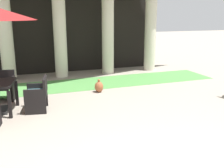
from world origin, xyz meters
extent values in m
cylinder|color=beige|center=(-1.86, 7.94, 1.53)|extent=(0.47, 0.47, 3.07)
cylinder|color=beige|center=(0.00, 7.94, 1.53)|extent=(0.47, 0.47, 3.07)
cylinder|color=beige|center=(1.86, 7.94, 1.53)|extent=(0.47, 0.47, 3.07)
cylinder|color=beige|center=(3.72, 7.94, 1.53)|extent=(0.47, 0.47, 3.07)
cube|color=black|center=(0.00, 8.84, 1.53)|extent=(8.03, 0.16, 3.07)
cube|color=#519347|center=(0.00, 6.54, 0.00)|extent=(10.43, 1.67, 0.01)
cube|color=black|center=(-1.80, 4.12, 0.32)|extent=(0.08, 0.08, 0.65)
cube|color=black|center=(-1.64, 4.98, 0.32)|extent=(0.08, 0.08, 0.65)
cube|color=black|center=(-1.97, 5.59, 0.40)|extent=(0.64, 0.60, 0.07)
cube|color=teal|center=(-1.97, 5.59, 0.46)|extent=(0.59, 0.55, 0.05)
cube|color=black|center=(-1.93, 5.82, 0.62)|extent=(0.56, 0.16, 0.37)
cube|color=black|center=(-1.72, 5.55, 0.32)|extent=(0.15, 0.51, 0.64)
cube|color=black|center=(-1.77, 5.32, 0.18)|extent=(0.07, 0.07, 0.36)
cube|color=black|center=(-1.69, 5.77, 0.18)|extent=(0.07, 0.07, 0.36)
cube|color=black|center=(-1.19, 4.45, 0.40)|extent=(0.60, 0.70, 0.07)
cube|color=teal|center=(-1.19, 4.45, 0.46)|extent=(0.55, 0.64, 0.05)
cube|color=black|center=(-0.96, 4.41, 0.63)|extent=(0.17, 0.62, 0.40)
cube|color=black|center=(-1.24, 4.17, 0.31)|extent=(0.50, 0.15, 0.61)
cube|color=black|center=(-1.14, 4.74, 0.31)|extent=(0.50, 0.15, 0.61)
cube|color=black|center=(-1.45, 4.22, 0.18)|extent=(0.07, 0.07, 0.36)
cube|color=black|center=(-1.35, 4.77, 0.18)|extent=(0.07, 0.07, 0.36)
cube|color=black|center=(-1.02, 4.14, 0.18)|extent=(0.07, 0.07, 0.36)
cube|color=black|center=(-0.92, 4.69, 0.18)|extent=(0.07, 0.07, 0.36)
ellipsoid|color=#9E5633|center=(0.72, 5.45, 0.16)|extent=(0.26, 0.26, 0.33)
sphere|color=#9E5633|center=(0.72, 5.45, 0.37)|extent=(0.08, 0.08, 0.08)
camera|label=1|loc=(-1.53, -2.03, 2.31)|focal=42.68mm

